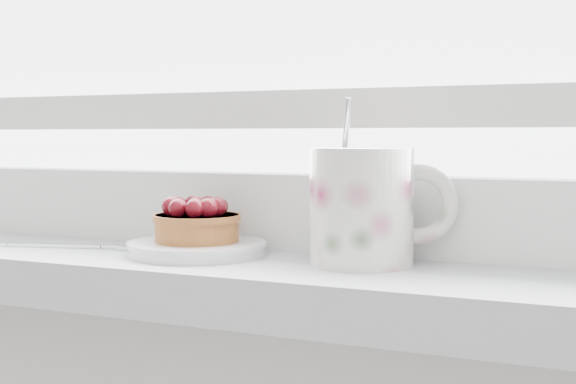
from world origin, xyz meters
The scene contains 4 objects.
saucer centered at (-0.06, 1.89, 0.95)m, with size 0.12×0.12×0.01m, color white.
raspberry_tart centered at (-0.06, 1.89, 0.97)m, with size 0.08×0.08×0.04m.
floral_mug centered at (0.10, 1.90, 0.99)m, with size 0.13×0.11×0.14m.
fork centered at (-0.18, 1.89, 0.94)m, with size 0.19×0.07×0.00m.
Camera 1 is at (0.31, 1.28, 1.05)m, focal length 50.00 mm.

